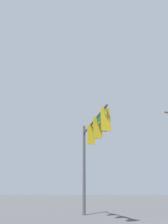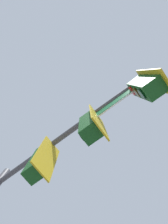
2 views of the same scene
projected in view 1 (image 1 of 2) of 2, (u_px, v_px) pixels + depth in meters
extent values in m
cylinder|color=#47474C|center=(84.00, 166.00, 12.27)|extent=(0.20, 0.20, 5.99)
cylinder|color=#47474C|center=(93.00, 122.00, 11.16)|extent=(4.84, 0.66, 0.14)
cube|color=gold|center=(91.00, 135.00, 11.34)|extent=(0.09, 0.52, 1.30)
cube|color=#144719|center=(90.00, 135.00, 11.51)|extent=(0.39, 0.36, 1.10)
cylinder|color=#144719|center=(90.00, 127.00, 11.77)|extent=(0.04, 0.04, 0.12)
cylinder|color=red|center=(89.00, 132.00, 11.83)|extent=(0.05, 0.22, 0.22)
cylinder|color=#392D05|center=(90.00, 136.00, 11.69)|extent=(0.05, 0.22, 0.22)
cylinder|color=black|center=(90.00, 141.00, 11.55)|extent=(0.05, 0.22, 0.22)
cube|color=gold|center=(98.00, 128.00, 10.17)|extent=(0.09, 0.52, 1.30)
cube|color=#144719|center=(97.00, 129.00, 10.34)|extent=(0.39, 0.36, 1.10)
cylinder|color=#144719|center=(96.00, 119.00, 10.60)|extent=(0.04, 0.04, 0.12)
cylinder|color=red|center=(95.00, 125.00, 10.66)|extent=(0.05, 0.22, 0.22)
cylinder|color=#392D05|center=(96.00, 130.00, 10.52)|extent=(0.05, 0.22, 0.22)
cylinder|color=black|center=(96.00, 135.00, 10.38)|extent=(0.05, 0.22, 0.22)
cube|color=gold|center=(106.00, 119.00, 9.00)|extent=(0.09, 0.52, 1.30)
cube|color=#144719|center=(104.00, 120.00, 9.17)|extent=(0.39, 0.36, 1.10)
cylinder|color=#144719|center=(104.00, 110.00, 9.43)|extent=(0.04, 0.04, 0.12)
cylinder|color=red|center=(103.00, 116.00, 9.48)|extent=(0.05, 0.22, 0.22)
cylinder|color=#392D05|center=(103.00, 122.00, 9.34)|extent=(0.05, 0.22, 0.22)
cylinder|color=black|center=(103.00, 128.00, 9.20)|extent=(0.05, 0.22, 0.22)
cube|color=#0F602D|center=(101.00, 117.00, 9.71)|extent=(1.41, 0.19, 0.33)
cube|color=white|center=(101.00, 117.00, 9.71)|extent=(1.47, 0.18, 0.39)
cylinder|color=gray|center=(165.00, 111.00, 18.62)|extent=(0.08, 0.08, 0.16)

